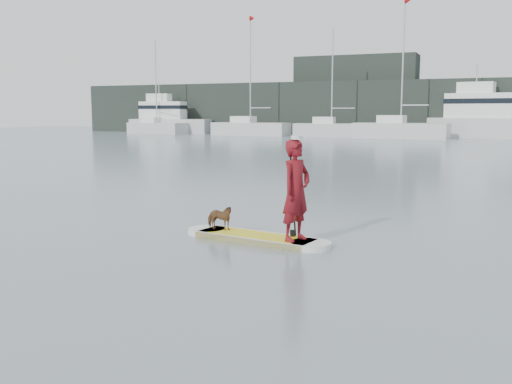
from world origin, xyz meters
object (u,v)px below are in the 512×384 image
at_px(sailboat_b, 250,127).
at_px(motor_yacht_a, 488,117).
at_px(paddler, 296,190).
at_px(motor_yacht_b, 167,119).
at_px(paddleboard, 256,238).
at_px(sailboat_d, 400,129).
at_px(dog, 219,218).
at_px(sailboat_a, 157,127).
at_px(sailboat_c, 331,129).

xyz_separation_m(sailboat_b, motor_yacht_a, (24.30, 3.17, 1.15)).
height_order(sailboat_b, motor_yacht_a, sailboat_b).
bearing_deg(paddler, motor_yacht_b, 52.94).
bearing_deg(paddleboard, motor_yacht_a, 95.25).
bearing_deg(sailboat_b, sailboat_d, -1.03).
distance_m(sailboat_d, motor_yacht_a, 9.03).
xyz_separation_m(paddler, sailboat_b, (-21.63, 47.67, -0.21)).
height_order(paddler, dog, paddler).
distance_m(sailboat_b, motor_yacht_b, 11.97).
relative_size(sailboat_d, motor_yacht_a, 1.06).
height_order(paddler, sailboat_a, sailboat_a).
bearing_deg(sailboat_c, motor_yacht_b, 168.85).
bearing_deg(sailboat_b, paddleboard, -63.57).
height_order(paddler, motor_yacht_b, motor_yacht_b).
relative_size(sailboat_c, motor_yacht_a, 0.88).
bearing_deg(paddleboard, sailboat_b, 122.85).
bearing_deg(sailboat_b, sailboat_a, -178.25).
distance_m(sailboat_c, motor_yacht_b, 21.07).
distance_m(paddler, sailboat_d, 46.84).
distance_m(sailboat_a, sailboat_b, 12.20).
bearing_deg(sailboat_d, paddler, -78.83).
height_order(paddler, motor_yacht_a, motor_yacht_a).
relative_size(sailboat_b, sailboat_c, 1.16).
xyz_separation_m(sailboat_c, motor_yacht_a, (15.12, 3.16, 1.22)).
relative_size(dog, sailboat_a, 0.06).
height_order(dog, sailboat_a, sailboat_a).
height_order(dog, motor_yacht_a, motor_yacht_a).
height_order(motor_yacht_a, motor_yacht_b, motor_yacht_a).
bearing_deg(dog, motor_yacht_b, 34.49).
relative_size(dog, motor_yacht_a, 0.05).
distance_m(paddleboard, paddler, 1.39).
bearing_deg(sailboat_a, paddler, -45.18).
distance_m(dog, sailboat_b, 51.36).
height_order(sailboat_a, sailboat_b, sailboat_b).
xyz_separation_m(paddleboard, motor_yacht_a, (3.58, 50.69, 1.98)).
relative_size(sailboat_a, motor_yacht_a, 0.88).
relative_size(sailboat_c, sailboat_d, 0.83).
relative_size(sailboat_b, sailboat_d, 0.96).
height_order(sailboat_a, motor_yacht_a, sailboat_a).
height_order(paddleboard, motor_yacht_a, motor_yacht_a).
height_order(paddler, sailboat_d, sailboat_d).
height_order(dog, motor_yacht_b, motor_yacht_b).
bearing_deg(motor_yacht_a, sailboat_b, -164.54).
bearing_deg(sailboat_b, sailboat_c, 2.93).
height_order(paddleboard, motor_yacht_b, motor_yacht_b).
bearing_deg(paddleboard, dog, 180.00).
height_order(sailboat_a, motor_yacht_b, sailboat_a).
xyz_separation_m(sailboat_a, sailboat_b, (12.20, -0.24, 0.12)).
distance_m(paddler, motor_yacht_b, 59.86).
bearing_deg(sailboat_d, paddleboard, -79.92).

